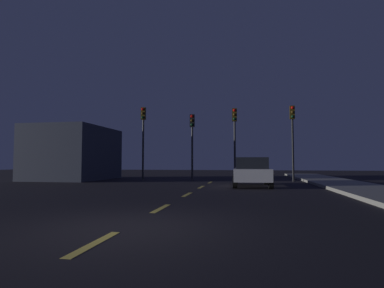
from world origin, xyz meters
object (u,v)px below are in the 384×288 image
Objects in this scene: traffic_signal_center_left at (192,134)px; traffic_signal_far_right at (293,128)px; traffic_signal_center_right at (235,130)px; traffic_signal_far_left at (143,129)px; car_stopped_ahead at (252,172)px.

traffic_signal_far_right is (6.82, 0.00, 0.26)m from traffic_signal_center_left.
traffic_signal_far_right reaches higher than traffic_signal_center_right.
traffic_signal_far_left reaches higher than traffic_signal_far_right.
traffic_signal_far_right is at bearing -0.00° from traffic_signal_far_left.
traffic_signal_far_left is at bearing 180.00° from traffic_signal_far_right.
traffic_signal_far_left is 1.04× the size of traffic_signal_far_right.
traffic_signal_far_right is 6.13m from car_stopped_ahead.
traffic_signal_center_right is (2.98, 0.00, 0.22)m from traffic_signal_center_left.
car_stopped_ahead is at bearing -31.61° from traffic_signal_far_left.
car_stopped_ahead is at bearing -77.23° from traffic_signal_center_right.
traffic_signal_far_left reaches higher than car_stopped_ahead.
traffic_signal_far_left is 1.28× the size of car_stopped_ahead.
traffic_signal_far_left is 1.13× the size of traffic_signal_center_left.
traffic_signal_center_left is at bearing 130.62° from car_stopped_ahead.
traffic_signal_far_left reaches higher than traffic_signal_center_left.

